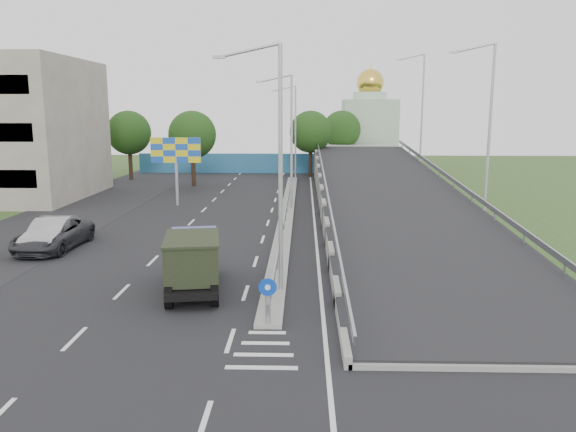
{
  "coord_description": "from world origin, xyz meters",
  "views": [
    {
      "loc": [
        1.24,
        -16.69,
        7.66
      ],
      "look_at": [
        0.43,
        12.11,
        2.2
      ],
      "focal_mm": 35.0,
      "sensor_mm": 36.0,
      "label": 1
    }
  ],
  "objects_px": {
    "lamp_post_mid": "(289,135)",
    "lamp_post_far": "(294,127)",
    "dump_truck": "(193,259)",
    "parked_car_b": "(52,233)",
    "sign_bollard": "(268,301)",
    "lamp_post_near": "(276,156)",
    "billboard": "(176,154)",
    "church": "(369,128)",
    "parked_car_c": "(53,235)"
  },
  "relations": [
    {
      "from": "lamp_post_far",
      "to": "billboard",
      "type": "distance_m",
      "value": 20.24
    },
    {
      "from": "sign_bollard",
      "to": "parked_car_c",
      "type": "bearing_deg",
      "value": 138.58
    },
    {
      "from": "billboard",
      "to": "lamp_post_near",
      "type": "bearing_deg",
      "value": -67.51
    },
    {
      "from": "sign_bollard",
      "to": "church",
      "type": "bearing_deg",
      "value": 80.19
    },
    {
      "from": "dump_truck",
      "to": "parked_car_b",
      "type": "height_order",
      "value": "dump_truck"
    },
    {
      "from": "lamp_post_near",
      "to": "parked_car_b",
      "type": "bearing_deg",
      "value": 149.75
    },
    {
      "from": "sign_bollard",
      "to": "lamp_post_near",
      "type": "bearing_deg",
      "value": 88.36
    },
    {
      "from": "lamp_post_mid",
      "to": "church",
      "type": "distance_m",
      "value": 35.41
    },
    {
      "from": "lamp_post_mid",
      "to": "parked_car_b",
      "type": "bearing_deg",
      "value": -136.12
    },
    {
      "from": "lamp_post_near",
      "to": "dump_truck",
      "type": "relative_size",
      "value": 1.7
    },
    {
      "from": "billboard",
      "to": "parked_car_b",
      "type": "bearing_deg",
      "value": -104.87
    },
    {
      "from": "parked_car_b",
      "to": "parked_car_c",
      "type": "xyz_separation_m",
      "value": [
        0.14,
        -0.18,
        -0.05
      ]
    },
    {
      "from": "lamp_post_far",
      "to": "lamp_post_mid",
      "type": "bearing_deg",
      "value": -90.0
    },
    {
      "from": "church",
      "to": "billboard",
      "type": "xyz_separation_m",
      "value": [
        -19.0,
        -32.0,
        -1.12
      ]
    },
    {
      "from": "billboard",
      "to": "parked_car_b",
      "type": "relative_size",
      "value": 1.05
    },
    {
      "from": "lamp_post_mid",
      "to": "parked_car_b",
      "type": "relative_size",
      "value": 1.93
    },
    {
      "from": "lamp_post_mid",
      "to": "billboard",
      "type": "height_order",
      "value": "lamp_post_mid"
    },
    {
      "from": "lamp_post_mid",
      "to": "parked_car_c",
      "type": "distance_m",
      "value": 18.66
    },
    {
      "from": "church",
      "to": "parked_car_b",
      "type": "bearing_deg",
      "value": -116.18
    },
    {
      "from": "lamp_post_mid",
      "to": "parked_car_c",
      "type": "xyz_separation_m",
      "value": [
        -12.8,
        -12.63,
        -5.0
      ]
    },
    {
      "from": "lamp_post_near",
      "to": "church",
      "type": "distance_m",
      "value": 54.9
    },
    {
      "from": "sign_bollard",
      "to": "billboard",
      "type": "xyz_separation_m",
      "value": [
        -9.0,
        25.83,
        3.15
      ]
    },
    {
      "from": "dump_truck",
      "to": "lamp_post_mid",
      "type": "bearing_deg",
      "value": 70.33
    },
    {
      "from": "lamp_post_near",
      "to": "billboard",
      "type": "distance_m",
      "value": 23.87
    },
    {
      "from": "lamp_post_far",
      "to": "sign_bollard",
      "type": "bearing_deg",
      "value": -90.14
    },
    {
      "from": "parked_car_b",
      "to": "billboard",
      "type": "bearing_deg",
      "value": 71.55
    },
    {
      "from": "church",
      "to": "parked_car_b",
      "type": "height_order",
      "value": "church"
    },
    {
      "from": "lamp_post_mid",
      "to": "dump_truck",
      "type": "relative_size",
      "value": 1.7
    },
    {
      "from": "lamp_post_near",
      "to": "church",
      "type": "relative_size",
      "value": 0.73
    },
    {
      "from": "dump_truck",
      "to": "sign_bollard",
      "type": "bearing_deg",
      "value": -59.96
    },
    {
      "from": "lamp_post_mid",
      "to": "billboard",
      "type": "xyz_separation_m",
      "value": [
        -9.11,
        2.0,
        -1.62
      ]
    },
    {
      "from": "lamp_post_near",
      "to": "lamp_post_far",
      "type": "xyz_separation_m",
      "value": [
        0.0,
        40.0,
        0.0
      ]
    },
    {
      "from": "parked_car_c",
      "to": "dump_truck",
      "type": "bearing_deg",
      "value": -34.64
    },
    {
      "from": "dump_truck",
      "to": "lamp_post_far",
      "type": "bearing_deg",
      "value": 75.55
    },
    {
      "from": "sign_bollard",
      "to": "lamp_post_mid",
      "type": "relative_size",
      "value": 0.17
    },
    {
      "from": "church",
      "to": "parked_car_c",
      "type": "xyz_separation_m",
      "value": [
        -22.69,
        -46.63,
        -4.5
      ]
    },
    {
      "from": "church",
      "to": "parked_car_b",
      "type": "xyz_separation_m",
      "value": [
        -22.84,
        -46.45,
        -4.45
      ]
    },
    {
      "from": "parked_car_b",
      "to": "lamp_post_mid",
      "type": "bearing_deg",
      "value": 40.3
    },
    {
      "from": "lamp_post_far",
      "to": "billboard",
      "type": "xyz_separation_m",
      "value": [
        -9.11,
        -18.0,
        -1.62
      ]
    },
    {
      "from": "sign_bollard",
      "to": "billboard",
      "type": "height_order",
      "value": "billboard"
    },
    {
      "from": "sign_bollard",
      "to": "church",
      "type": "distance_m",
      "value": 58.84
    },
    {
      "from": "lamp_post_near",
      "to": "dump_truck",
      "type": "height_order",
      "value": "lamp_post_near"
    },
    {
      "from": "parked_car_b",
      "to": "sign_bollard",
      "type": "bearing_deg",
      "value": -45.13
    },
    {
      "from": "church",
      "to": "dump_truck",
      "type": "bearing_deg",
      "value": -104.13
    },
    {
      "from": "sign_bollard",
      "to": "parked_car_c",
      "type": "height_order",
      "value": "sign_bollard"
    },
    {
      "from": "lamp_post_far",
      "to": "dump_truck",
      "type": "distance_m",
      "value": 39.98
    },
    {
      "from": "church",
      "to": "dump_truck",
      "type": "distance_m",
      "value": 55.38
    },
    {
      "from": "sign_bollard",
      "to": "church",
      "type": "height_order",
      "value": "church"
    },
    {
      "from": "lamp_post_mid",
      "to": "lamp_post_far",
      "type": "bearing_deg",
      "value": 90.0
    },
    {
      "from": "billboard",
      "to": "parked_car_c",
      "type": "relative_size",
      "value": 0.94
    }
  ]
}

